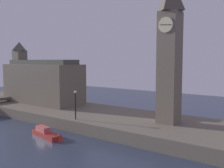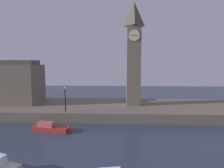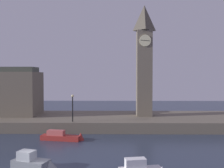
% 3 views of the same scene
% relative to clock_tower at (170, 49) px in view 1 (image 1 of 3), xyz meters
% --- Properties ---
extents(far_embankment, '(70.00, 12.00, 1.50)m').
position_rel_clock_tower_xyz_m(far_embankment, '(-11.14, -0.39, -9.67)').
color(far_embankment, '#6B6051').
rests_on(far_embankment, ground).
extents(clock_tower, '(2.55, 2.59, 17.20)m').
position_rel_clock_tower_xyz_m(clock_tower, '(0.00, 0.00, 0.00)').
color(clock_tower, '#6B6051').
rests_on(clock_tower, far_embankment).
extents(parliament_hall, '(15.64, 5.96, 11.06)m').
position_rel_clock_tower_xyz_m(parliament_hall, '(-25.01, 0.67, -5.12)').
color(parliament_hall, '#6B6051').
rests_on(parliament_hall, far_embankment).
extents(streetlamp, '(0.36, 0.36, 3.71)m').
position_rel_clock_tower_xyz_m(streetlamp, '(-10.32, -5.45, -6.59)').
color(streetlamp, black).
rests_on(streetlamp, far_embankment).
extents(boat_dinghy_red, '(5.52, 2.05, 1.48)m').
position_rel_clock_tower_xyz_m(boat_dinghy_red, '(-10.59, -9.59, -10.01)').
color(boat_dinghy_red, maroon).
rests_on(boat_dinghy_red, ground).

